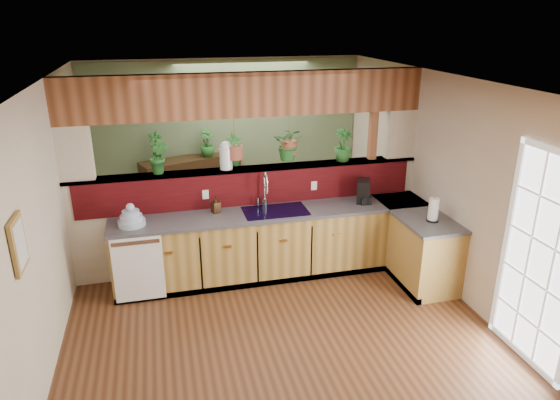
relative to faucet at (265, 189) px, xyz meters
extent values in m
cube|color=#4E2C18|center=(-0.15, -1.13, -1.16)|extent=(4.60, 7.00, 0.01)
cube|color=brown|center=(-0.15, -1.13, 1.44)|extent=(4.60, 7.00, 0.01)
cube|color=beige|center=(-0.15, 2.37, 0.14)|extent=(4.60, 0.02, 2.60)
cube|color=beige|center=(-2.45, -1.13, 0.14)|extent=(0.02, 7.00, 2.60)
cube|color=beige|center=(2.15, -1.13, 0.14)|extent=(0.02, 7.00, 2.60)
cube|color=beige|center=(-0.15, 0.22, -0.48)|extent=(4.60, 0.15, 1.35)
cube|color=#41080C|center=(-0.15, 0.14, -0.03)|extent=(4.40, 0.02, 0.45)
cube|color=brown|center=(-0.15, 0.22, 0.21)|extent=(4.60, 0.21, 0.04)
cube|color=brown|center=(-0.15, 0.22, 1.17)|extent=(4.60, 0.15, 0.55)
cube|color=beige|center=(-2.25, 0.22, 0.54)|extent=(0.40, 0.15, 0.70)
cube|color=beige|center=(1.95, 0.22, 0.54)|extent=(0.40, 0.15, 0.70)
cube|color=brown|center=(1.55, 0.22, 0.14)|extent=(0.10, 0.10, 2.60)
cube|color=brown|center=(-0.15, 0.22, 0.21)|extent=(4.60, 0.21, 0.04)
cube|color=brown|center=(-0.15, 0.22, 1.17)|extent=(4.60, 0.15, 0.55)
cube|color=#5B734E|center=(-0.15, 2.35, 0.14)|extent=(4.55, 0.02, 2.55)
cube|color=olive|center=(0.10, -0.15, -0.73)|extent=(4.10, 0.60, 0.86)
cube|color=#414145|center=(0.10, -0.15, -0.28)|extent=(4.14, 0.64, 0.04)
cube|color=olive|center=(1.85, -0.59, -0.73)|extent=(0.60, 1.48, 0.86)
cube|color=#414145|center=(1.85, -0.59, -0.28)|extent=(0.64, 1.52, 0.04)
cube|color=olive|center=(1.85, -0.15, -0.73)|extent=(0.60, 0.60, 0.86)
cube|color=#414145|center=(1.85, -0.15, -0.28)|extent=(0.64, 0.64, 0.04)
cube|color=black|center=(0.10, -0.42, -1.12)|extent=(4.10, 0.06, 0.08)
cube|color=black|center=(1.58, -0.59, -1.12)|extent=(0.06, 1.48, 0.08)
cube|color=white|center=(-1.63, -0.47, -0.71)|extent=(0.58, 0.02, 0.82)
cube|color=#B7B7B2|center=(-1.63, -0.48, -0.36)|extent=(0.54, 0.01, 0.05)
cube|color=black|center=(0.10, -0.15, -0.27)|extent=(0.82, 0.50, 0.03)
cube|color=black|center=(-0.09, -0.15, -0.36)|extent=(0.34, 0.40, 0.16)
cube|color=black|center=(0.29, -0.15, -0.36)|extent=(0.34, 0.40, 0.16)
cube|color=white|center=(2.12, -2.43, -0.11)|extent=(0.06, 1.02, 2.16)
cube|color=olive|center=(-2.42, -1.93, 0.39)|extent=(0.03, 0.35, 0.45)
cube|color=silver|center=(-2.41, -1.93, 0.39)|extent=(0.01, 0.27, 0.37)
cylinder|color=#B7B7B2|center=(0.00, 0.05, -0.21)|extent=(0.07, 0.07, 0.10)
cylinder|color=#B7B7B2|center=(0.00, 0.05, -0.02)|extent=(0.02, 0.02, 0.28)
torus|color=#B7B7B2|center=(0.00, -0.03, 0.12)|extent=(0.21, 0.08, 0.21)
cylinder|color=#B7B7B2|center=(0.00, -0.12, 0.05)|extent=(0.02, 0.02, 0.12)
cylinder|color=#B7B7B2|center=(-0.09, 0.05, -0.19)|extent=(0.03, 0.03, 0.10)
cylinder|color=#A7BCD7|center=(-1.66, -0.19, -0.22)|extent=(0.32, 0.32, 0.07)
cylinder|color=#A7BCD7|center=(-1.66, -0.19, -0.16)|extent=(0.26, 0.26, 0.06)
cylinder|color=#A7BCD7|center=(-1.66, -0.19, -0.10)|extent=(0.20, 0.20, 0.06)
sphere|color=#A7BCD7|center=(-1.66, -0.19, -0.03)|extent=(0.10, 0.10, 0.10)
imported|color=#392414|center=(-0.64, -0.02, -0.15)|extent=(0.12, 0.13, 0.21)
cube|color=black|center=(1.32, -0.11, -0.11)|extent=(0.16, 0.26, 0.30)
cube|color=black|center=(1.32, -0.20, -0.21)|extent=(0.14, 0.10, 0.10)
cylinder|color=silver|center=(1.32, -0.17, -0.17)|extent=(0.08, 0.08, 0.08)
cylinder|color=black|center=(1.88, -0.94, -0.25)|extent=(0.15, 0.15, 0.02)
cylinder|color=#B7B7B2|center=(1.88, -0.94, -0.10)|extent=(0.02, 0.02, 0.31)
cylinder|color=white|center=(1.88, -0.94, -0.10)|extent=(0.12, 0.12, 0.27)
cylinder|color=silver|center=(-0.46, 0.22, 0.37)|extent=(0.16, 0.16, 0.27)
sphere|color=silver|center=(-0.46, 0.22, 0.52)|extent=(0.15, 0.15, 0.15)
imported|color=#1E541F|center=(-1.29, 0.22, 0.45)|extent=(0.29, 0.27, 0.44)
imported|color=#1E541F|center=(1.13, 0.22, 0.45)|extent=(0.28, 0.28, 0.43)
cylinder|color=brown|center=(-0.34, 0.22, 0.70)|extent=(0.01, 0.01, 0.39)
cylinder|color=brown|center=(-0.34, 0.22, 0.45)|extent=(0.20, 0.20, 0.17)
imported|color=#1E541F|center=(-0.34, 0.22, 0.70)|extent=(0.27, 0.23, 0.43)
cylinder|color=brown|center=(0.38, 0.22, 0.71)|extent=(0.01, 0.01, 0.36)
cylinder|color=brown|center=(0.38, 0.22, 0.47)|extent=(0.20, 0.20, 0.17)
imported|color=#1E541F|center=(0.38, 0.22, 0.72)|extent=(0.49, 0.46, 0.43)
cube|color=black|center=(-0.79, 2.12, -0.66)|extent=(1.70, 0.98, 1.10)
imported|color=#1E541F|center=(-1.31, 2.12, 0.13)|extent=(0.28, 0.22, 0.46)
imported|color=#1E541F|center=(-0.50, 2.12, 0.12)|extent=(0.33, 0.33, 0.45)
imported|color=#1E541F|center=(0.59, 1.22, -0.80)|extent=(0.65, 0.57, 0.72)
camera|label=1|loc=(-1.28, -5.90, 2.10)|focal=32.00mm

